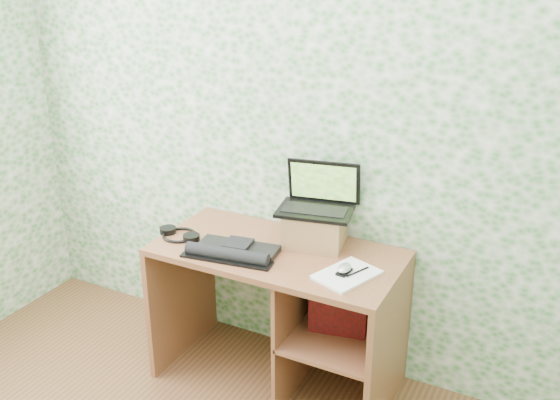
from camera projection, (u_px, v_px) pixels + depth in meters
The scene contains 10 objects.
wall_back at pixel (306, 124), 3.05m from camera, with size 3.50×3.50×0.00m, color silver.
desk at pixel (294, 299), 3.10m from camera, with size 1.20×0.60×0.75m.
riser at pixel (315, 228), 3.04m from camera, with size 0.28×0.23×0.17m, color #A07147.
laptop at pixel (319, 199), 3.02m from camera, with size 0.40×0.31×0.24m.
keyboard at pixel (233, 251), 2.95m from camera, with size 0.45×0.28×0.06m.
headphones at pixel (180, 234), 3.14m from camera, with size 0.24×0.19×0.03m.
notepad at pixel (347, 275), 2.77m from camera, with size 0.20×0.28×0.01m, color white.
mouse at pixel (344, 270), 2.76m from camera, with size 0.06×0.09×0.03m, color silver.
pen at pixel (358, 272), 2.77m from camera, with size 0.01×0.01×0.13m, color black.
red_box at pixel (339, 301), 2.94m from camera, with size 0.27×0.09×0.33m, color maroon.
Camera 1 is at (1.24, -0.95, 2.10)m, focal length 40.00 mm.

